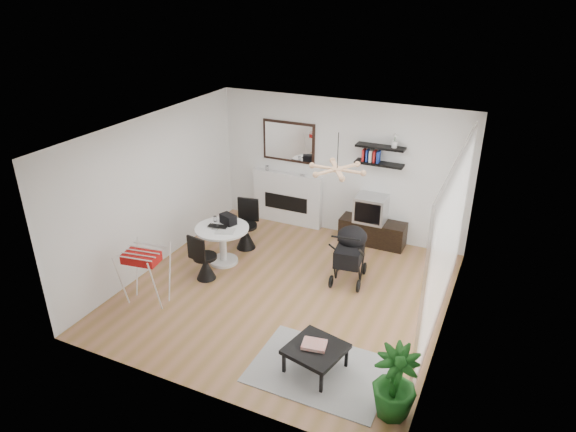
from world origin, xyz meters
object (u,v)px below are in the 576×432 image
at_px(stroller, 350,256).
at_px(tv_console, 372,232).
at_px(fireplace, 287,192).
at_px(crt_tv, 371,208).
at_px(dining_table, 223,240).
at_px(coffee_table, 316,350).
at_px(potted_plant, 395,383).
at_px(drying_rack, 146,275).

bearing_deg(stroller, tv_console, 83.04).
bearing_deg(tv_console, stroller, -89.55).
distance_m(fireplace, crt_tv, 1.84).
distance_m(fireplace, dining_table, 2.06).
distance_m(tv_console, dining_table, 2.91).
distance_m(tv_console, crt_tv, 0.49).
xyz_separation_m(coffee_table, potted_plant, (1.11, -0.31, 0.14)).
relative_size(crt_tv, coffee_table, 0.71).
distance_m(crt_tv, stroller, 1.45).
bearing_deg(tv_console, crt_tv, -176.85).
distance_m(drying_rack, potted_plant, 4.16).
bearing_deg(coffee_table, tv_console, 95.34).
bearing_deg(dining_table, potted_plant, -31.12).
height_order(crt_tv, dining_table, crt_tv).
xyz_separation_m(dining_table, potted_plant, (3.69, -2.23, 0.01)).
distance_m(fireplace, tv_console, 1.95).
height_order(dining_table, drying_rack, drying_rack).
bearing_deg(tv_console, potted_plant, -70.36).
relative_size(fireplace, potted_plant, 2.31).
bearing_deg(drying_rack, fireplace, 69.45).
relative_size(fireplace, coffee_table, 2.63).
xyz_separation_m(crt_tv, drying_rack, (-2.59, -3.45, -0.23)).
relative_size(dining_table, potted_plant, 1.02).
height_order(tv_console, crt_tv, crt_tv).
xyz_separation_m(crt_tv, dining_table, (-2.17, -1.86, -0.26)).
bearing_deg(potted_plant, stroller, 118.52).
relative_size(fireplace, drying_rack, 2.30).
relative_size(dining_table, drying_rack, 1.02).
relative_size(fireplace, stroller, 2.09).
bearing_deg(drying_rack, dining_table, 66.55).
relative_size(drying_rack, stroller, 0.91).
xyz_separation_m(fireplace, tv_console, (1.89, -0.15, -0.45)).
relative_size(fireplace, dining_table, 2.25).
distance_m(stroller, coffee_table, 2.38).
relative_size(tv_console, potted_plant, 1.35).
relative_size(fireplace, crt_tv, 3.72).
bearing_deg(tv_console, coffee_table, -84.66).
bearing_deg(stroller, drying_rack, -150.04).
relative_size(fireplace, tv_console, 1.71).
distance_m(fireplace, coffee_table, 4.54).
height_order(drying_rack, potted_plant, drying_rack).
bearing_deg(stroller, crt_tv, 85.45).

